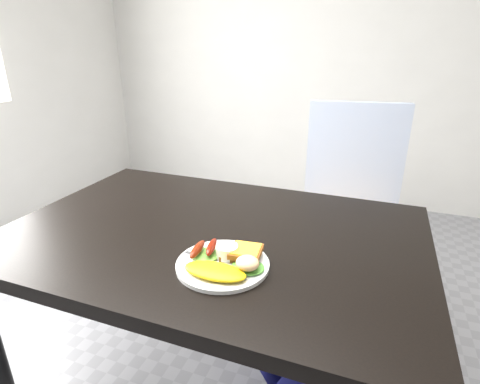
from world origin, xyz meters
name	(u,v)px	position (x,y,z in m)	size (l,w,h in m)	color
room_back_panel	(334,31)	(0.00, 2.25, 1.35)	(4.00, 0.04, 2.70)	silver
dining_table	(213,236)	(0.00, 0.00, 0.73)	(1.20, 0.80, 0.04)	black
dining_chair	(344,227)	(0.32, 0.77, 0.45)	(0.47, 0.47, 0.06)	tan
person	(312,209)	(0.21, 0.45, 0.66)	(0.48, 0.32, 1.32)	navy
plate	(223,264)	(0.10, -0.17, 0.76)	(0.23, 0.23, 0.01)	white
lettuce_left	(205,255)	(0.05, -0.16, 0.77)	(0.08, 0.07, 0.01)	green
lettuce_right	(248,267)	(0.17, -0.17, 0.77)	(0.08, 0.07, 0.01)	#32841C
omelette	(215,271)	(0.11, -0.22, 0.77)	(0.15, 0.07, 0.02)	yellow
sausage_a	(197,249)	(0.03, -0.16, 0.78)	(0.02, 0.09, 0.02)	maroon
sausage_b	(212,247)	(0.06, -0.14, 0.78)	(0.02, 0.08, 0.02)	maroon
ramekin	(227,251)	(0.11, -0.14, 0.78)	(0.05, 0.05, 0.03)	white
toast_a	(238,253)	(0.13, -0.12, 0.77)	(0.08, 0.08, 0.01)	olive
toast_b	(246,252)	(0.15, -0.13, 0.78)	(0.08, 0.08, 0.01)	#945018
potato_salad	(248,263)	(0.17, -0.19, 0.79)	(0.06, 0.05, 0.03)	beige
fork	(207,261)	(0.07, -0.18, 0.76)	(0.14, 0.01, 0.00)	#ADAFB7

